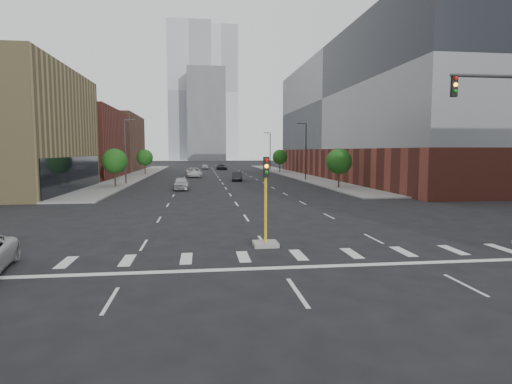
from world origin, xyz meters
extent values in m
plane|color=black|center=(0.00, 0.00, 0.00)|extent=(400.00, 400.00, 0.00)
cube|color=gray|center=(-15.00, 74.00, 0.07)|extent=(5.00, 92.00, 0.15)
cube|color=gray|center=(15.00, 74.00, 0.07)|extent=(5.00, 92.00, 0.15)
cube|color=brown|center=(-27.50, 66.00, 6.00)|extent=(20.00, 22.00, 12.00)
cube|color=brown|center=(-27.50, 92.00, 6.50)|extent=(20.00, 24.00, 13.00)
cube|color=brown|center=(29.50, 60.00, 2.50)|extent=(24.00, 70.00, 5.00)
cube|color=slate|center=(29.50, 60.00, 13.50)|extent=(24.00, 70.00, 17.00)
cube|color=#B2B7BC|center=(-8.00, 220.00, 35.00)|extent=(22.00, 22.00, 70.00)
cube|color=#B2B7BC|center=(10.00, 260.00, 40.00)|extent=(20.00, 20.00, 80.00)
cube|color=slate|center=(0.00, 200.00, 22.00)|extent=(18.00, 18.00, 44.00)
cube|color=#999993|center=(0.00, 9.00, 0.10)|extent=(1.20, 1.20, 0.20)
cylinder|color=gold|center=(0.00, 9.00, 1.80)|extent=(0.14, 0.14, 3.20)
cube|color=black|center=(0.00, 8.82, 3.90)|extent=(0.28, 0.18, 1.00)
sphere|color=red|center=(0.00, 8.72, 4.25)|extent=(0.18, 0.18, 0.18)
sphere|color=orange|center=(0.00, 8.72, 3.95)|extent=(0.18, 0.18, 0.18)
sphere|color=#0C7F19|center=(0.00, 8.72, 3.65)|extent=(0.18, 0.18, 0.18)
cylinder|color=#2D2D30|center=(11.00, 7.50, 8.20)|extent=(5.00, 0.16, 0.16)
cube|color=black|center=(8.70, 7.50, 7.70)|extent=(0.28, 0.18, 1.00)
sphere|color=red|center=(8.70, 7.38, 8.05)|extent=(0.18, 0.18, 0.18)
sphere|color=orange|center=(8.70, 7.38, 7.75)|extent=(0.18, 0.18, 0.18)
sphere|color=#0C7F19|center=(8.70, 7.38, 7.45)|extent=(0.18, 0.18, 0.18)
cylinder|color=#2D2D30|center=(13.50, 55.00, 4.50)|extent=(0.20, 0.20, 9.00)
cube|color=#2D2D30|center=(12.70, 55.00, 9.00)|extent=(1.40, 0.22, 0.15)
cylinder|color=#2D2D30|center=(13.50, 90.00, 4.50)|extent=(0.20, 0.20, 9.00)
cube|color=#2D2D30|center=(12.70, 90.00, 9.00)|extent=(1.40, 0.22, 0.15)
cylinder|color=#2D2D30|center=(-13.50, 50.00, 4.50)|extent=(0.20, 0.20, 9.00)
cube|color=#2D2D30|center=(-12.70, 50.00, 9.00)|extent=(1.40, 0.22, 0.15)
cylinder|color=#382619|center=(-14.00, 45.00, 1.02)|extent=(0.20, 0.20, 1.75)
sphere|color=#124412|center=(-14.00, 45.00, 3.40)|extent=(3.20, 3.20, 3.20)
cylinder|color=#382619|center=(-14.00, 75.00, 1.02)|extent=(0.20, 0.20, 1.75)
sphere|color=#124412|center=(-14.00, 75.00, 3.40)|extent=(3.20, 3.20, 3.20)
cylinder|color=#382619|center=(14.00, 40.00, 1.02)|extent=(0.20, 0.20, 1.75)
sphere|color=#124412|center=(14.00, 40.00, 3.40)|extent=(3.20, 3.20, 3.20)
cylinder|color=#382619|center=(14.00, 80.00, 1.02)|extent=(0.20, 0.20, 1.75)
sphere|color=#124412|center=(14.00, 80.00, 3.40)|extent=(3.20, 3.20, 3.20)
imported|color=#B2B2B6|center=(-5.46, 40.66, 0.78)|extent=(1.88, 4.58, 1.55)
imported|color=black|center=(2.56, 55.33, 0.73)|extent=(1.88, 4.51, 1.45)
imported|color=silver|center=(-4.32, 65.95, 0.83)|extent=(3.20, 6.15, 1.66)
imported|color=black|center=(2.09, 95.45, 0.71)|extent=(2.73, 5.11, 1.41)
imported|color=#AEADB1|center=(-1.96, 99.51, 0.66)|extent=(1.77, 3.96, 1.32)
camera|label=1|loc=(-3.14, -11.51, 4.67)|focal=30.00mm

